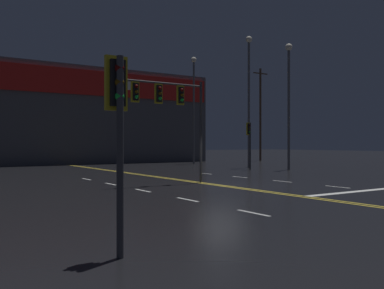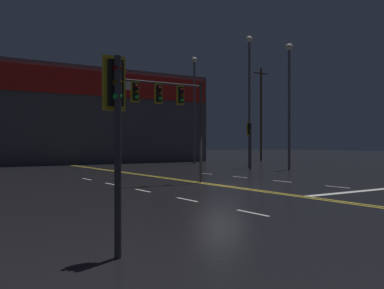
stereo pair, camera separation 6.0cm
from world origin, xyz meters
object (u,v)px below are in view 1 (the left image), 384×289
at_px(traffic_signal_median, 169,102).
at_px(streetlight_near_left, 289,90).
at_px(traffic_signal_corner_southwest, 118,109).
at_px(streetlight_near_right, 194,97).
at_px(streetlight_median_approach, 249,86).
at_px(traffic_signal_corner_northeast, 249,135).

relative_size(traffic_signal_median, streetlight_near_left, 0.53).
xyz_separation_m(traffic_signal_corner_southwest, streetlight_near_left, (21.71, 16.81, 3.64)).
bearing_deg(traffic_signal_corner_southwest, traffic_signal_median, 56.05).
xyz_separation_m(streetlight_near_right, streetlight_median_approach, (0.02, -8.56, 0.18)).
bearing_deg(traffic_signal_corner_southwest, traffic_signal_corner_northeast, 44.09).
bearing_deg(streetlight_median_approach, streetlight_near_left, -81.41).
relative_size(streetlight_near_left, streetlight_near_right, 0.91).
relative_size(traffic_signal_corner_southwest, streetlight_near_right, 0.33).
xyz_separation_m(streetlight_near_left, streetlight_median_approach, (-0.61, 4.06, 0.74)).
height_order(traffic_signal_corner_southwest, streetlight_median_approach, streetlight_median_approach).
relative_size(traffic_signal_median, traffic_signal_corner_southwest, 1.47).
bearing_deg(streetlight_near_right, traffic_signal_median, -126.62).
relative_size(traffic_signal_corner_southwest, streetlight_near_left, 0.36).
distance_m(traffic_signal_median, streetlight_near_left, 15.14).
xyz_separation_m(traffic_signal_corner_northeast, streetlight_median_approach, (2.00, 2.37, 4.31)).
bearing_deg(streetlight_near_right, traffic_signal_corner_southwest, -125.60).
bearing_deg(streetlight_near_right, streetlight_median_approach, -89.89).
xyz_separation_m(traffic_signal_corner_southwest, streetlight_near_right, (21.08, 29.43, 4.19)).
bearing_deg(traffic_signal_median, streetlight_near_right, 53.38).
bearing_deg(streetlight_near_left, streetlight_near_right, 92.86).
bearing_deg(streetlight_near_left, streetlight_median_approach, 98.59).
height_order(traffic_signal_median, traffic_signal_corner_southwest, traffic_signal_median).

